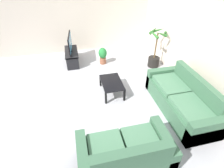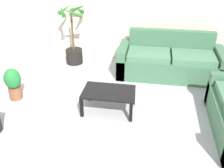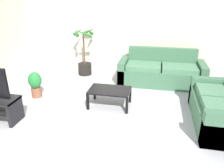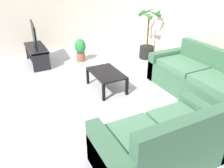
{
  "view_description": "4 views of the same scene",
  "coord_description": "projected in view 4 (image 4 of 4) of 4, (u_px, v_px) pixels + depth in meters",
  "views": [
    {
      "loc": [
        4.02,
        -0.17,
        3.2
      ],
      "look_at": [
        0.31,
        0.71,
        0.45
      ],
      "focal_mm": 28.29,
      "sensor_mm": 36.0,
      "label": 1
    },
    {
      "loc": [
        0.78,
        -2.82,
        2.56
      ],
      "look_at": [
        0.23,
        0.46,
        0.69
      ],
      "focal_mm": 40.7,
      "sensor_mm": 36.0,
      "label": 2
    },
    {
      "loc": [
        1.03,
        -3.3,
        2.22
      ],
      "look_at": [
        0.19,
        0.69,
        0.53
      ],
      "focal_mm": 34.73,
      "sensor_mm": 36.0,
      "label": 3
    },
    {
      "loc": [
        4.0,
        -1.1,
        2.3
      ],
      "look_at": [
        0.68,
        0.59,
        0.4
      ],
      "focal_mm": 37.05,
      "sensor_mm": 36.0,
      "label": 4
    }
  ],
  "objects": [
    {
      "name": "coffee_table",
      "position": [
        106.0,
        75.0,
        4.72
      ],
      "size": [
        0.86,
        0.56,
        0.38
      ],
      "color": "black",
      "rests_on": "ground"
    },
    {
      "name": "potted_palm",
      "position": [
        148.0,
        41.0,
        6.29
      ],
      "size": [
        0.66,
        0.74,
        1.39
      ],
      "color": "black",
      "rests_on": "ground"
    },
    {
      "name": "wall_back",
      "position": [
        192.0,
        13.0,
        5.27
      ],
      "size": [
        6.0,
        0.06,
        2.7
      ],
      "primitive_type": "cube",
      "color": "beige",
      "rests_on": "ground"
    },
    {
      "name": "ground_plane",
      "position": [
        71.0,
        94.0,
        4.67
      ],
      "size": [
        6.6,
        6.6,
        0.0
      ],
      "primitive_type": "plane",
      "color": "#B2B2B7"
    },
    {
      "name": "couch_main",
      "position": [
        200.0,
        81.0,
        4.52
      ],
      "size": [
        2.19,
        0.9,
        0.9
      ],
      "color": "#3F6B4C",
      "rests_on": "ground"
    },
    {
      "name": "potted_plant_small",
      "position": [
        80.0,
        49.0,
        6.16
      ],
      "size": [
        0.3,
        0.3,
        0.61
      ],
      "color": "brown",
      "rests_on": "ground"
    },
    {
      "name": "couch_loveseat",
      "position": [
        162.0,
        144.0,
        2.92
      ],
      "size": [
        0.9,
        1.67,
        0.9
      ],
      "color": "#3F6B4C",
      "rests_on": "ground"
    },
    {
      "name": "tv_stand",
      "position": [
        37.0,
        53.0,
        5.98
      ],
      "size": [
        1.1,
        0.45,
        0.46
      ],
      "color": "black",
      "rests_on": "ground"
    },
    {
      "name": "tv",
      "position": [
        34.0,
        35.0,
        5.76
      ],
      "size": [
        1.01,
        0.14,
        0.61
      ],
      "color": "black",
      "rests_on": "tv_stand"
    },
    {
      "name": "wall_left",
      "position": [
        33.0,
        5.0,
        6.43
      ],
      "size": [
        0.06,
        6.0,
        2.7
      ],
      "primitive_type": "cube",
      "color": "beige",
      "rests_on": "ground"
    }
  ]
}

